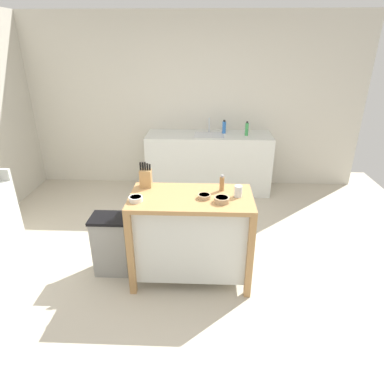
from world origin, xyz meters
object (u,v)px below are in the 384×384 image
bowl_ceramic_wide (136,199)px  pepper_grinder (222,183)px  bottle_hand_soap (224,127)px  knife_block (146,178)px  trash_bin (112,244)px  sink_faucet (209,125)px  bowl_ceramic_small (204,196)px  kitchen_island (191,233)px  drinking_cup (238,191)px  bottle_spray_cleaner (247,129)px  bowl_stoneware_deep (222,200)px

bowl_ceramic_wide → pepper_grinder: size_ratio=0.76×
bottle_hand_soap → knife_block: bearing=-112.5°
trash_bin → sink_faucet: 2.55m
bowl_ceramic_small → sink_faucet: 2.35m
bowl_ceramic_small → bowl_ceramic_wide: (-0.60, -0.08, 0.00)m
kitchen_island → pepper_grinder: pepper_grinder is taller
pepper_grinder → sink_faucet: bearing=92.8°
drinking_cup → bottle_spray_cleaner: bearing=81.8°
bowl_ceramic_small → drinking_cup: 0.31m
kitchen_island → sink_faucet: sink_faucet is taller
knife_block → bowl_stoneware_deep: 0.79m
bowl_ceramic_small → bottle_hand_soap: size_ratio=0.57×
kitchen_island → bowl_ceramic_wide: bowl_ceramic_wide is taller
drinking_cup → knife_block: bearing=167.5°
bottle_spray_cleaner → kitchen_island: bearing=-109.0°
bottle_spray_cleaner → knife_block: bearing=-121.5°
trash_bin → bowl_ceramic_small: bearing=-5.7°
bowl_stoneware_deep → bottle_spray_cleaner: 2.29m
bowl_ceramic_small → pepper_grinder: pepper_grinder is taller
bowl_stoneware_deep → trash_bin: size_ratio=0.21×
pepper_grinder → knife_block: bearing=174.9°
trash_bin → bottle_spray_cleaner: 2.67m
trash_bin → kitchen_island: bearing=-3.8°
bowl_ceramic_wide → bottle_hand_soap: (0.89, 2.37, 0.08)m
knife_block → trash_bin: knife_block is taller
kitchen_island → bowl_ceramic_small: bowl_ceramic_small is taller
knife_block → bowl_ceramic_small: size_ratio=2.15×
bowl_ceramic_small → trash_bin: bowl_ceramic_small is taller
kitchen_island → trash_bin: kitchen_island is taller
bowl_ceramic_wide → bowl_ceramic_small: bearing=7.8°
knife_block → pepper_grinder: 0.73m
knife_block → drinking_cup: knife_block is taller
pepper_grinder → bottle_spray_cleaner: bearing=77.3°
pepper_grinder → bowl_ceramic_wide: bearing=-161.3°
kitchen_island → knife_block: 0.69m
bowl_ceramic_wide → bottle_spray_cleaner: bottle_spray_cleaner is taller
pepper_grinder → bottle_hand_soap: bearing=86.7°
knife_block → trash_bin: size_ratio=0.39×
kitchen_island → bowl_stoneware_deep: size_ratio=8.37×
pepper_grinder → trash_bin: bearing=-175.6°
kitchen_island → bowl_stoneware_deep: 0.51m
knife_block → bowl_ceramic_wide: size_ratio=2.03×
bowl_ceramic_small → knife_block: bearing=156.8°
bowl_stoneware_deep → pepper_grinder: pepper_grinder is taller
bowl_stoneware_deep → sink_faucet: 2.42m
bowl_ceramic_small → trash_bin: (-0.93, 0.09, -0.60)m
trash_bin → bottle_hand_soap: (1.21, 2.20, 0.68)m
kitchen_island → knife_block: size_ratio=4.55×
bowl_stoneware_deep → bottle_hand_soap: bottle_hand_soap is taller
kitchen_island → bowl_ceramic_wide: bearing=-165.8°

